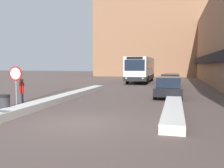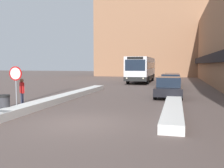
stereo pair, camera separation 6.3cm
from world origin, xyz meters
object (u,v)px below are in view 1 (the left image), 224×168
at_px(parked_car_front, 169,87).
at_px(parked_car_middle, 170,82).
at_px(stop_sign, 16,78).
at_px(street_lamp, 0,27).
at_px(trash_bin, 4,105).
at_px(pedestrian, 22,90).
at_px(city_bus, 141,69).
at_px(parked_car_back, 171,79).

relative_size(parked_car_front, parked_car_middle, 1.01).
bearing_deg(stop_sign, street_lamp, -141.86).
relative_size(parked_car_middle, trash_bin, 4.56).
bearing_deg(pedestrian, trash_bin, -30.63).
bearing_deg(city_bus, parked_car_back, -44.85).
relative_size(parked_car_back, stop_sign, 1.93).
bearing_deg(pedestrian, city_bus, 126.22).
relative_size(parked_car_back, street_lamp, 0.63).
xyz_separation_m(parked_car_middle, stop_sign, (-7.78, -12.58, 0.91)).
relative_size(parked_car_front, parked_car_back, 0.99).
relative_size(parked_car_back, trash_bin, 4.68).
height_order(stop_sign, pedestrian, stop_sign).
relative_size(city_bus, parked_car_front, 2.44).
relative_size(parked_car_middle, pedestrian, 2.70).
distance_m(parked_car_middle, parked_car_back, 5.51).
relative_size(stop_sign, street_lamp, 0.33).
relative_size(parked_car_front, trash_bin, 4.62).
bearing_deg(stop_sign, parked_car_middle, 58.27).
height_order(parked_car_back, street_lamp, street_lamp).
xyz_separation_m(city_bus, parked_car_middle, (4.13, -9.62, -1.06)).
relative_size(city_bus, trash_bin, 11.29).
xyz_separation_m(city_bus, stop_sign, (-3.65, -22.19, -0.15)).
bearing_deg(city_bus, street_lamp, -100.52).
xyz_separation_m(parked_car_back, stop_sign, (-7.78, -18.09, 0.96)).
bearing_deg(parked_car_back, trash_bin, -110.84).
distance_m(stop_sign, pedestrian, 1.05).
relative_size(parked_car_middle, parked_car_back, 0.97).
bearing_deg(trash_bin, parked_car_back, 69.16).
relative_size(pedestrian, trash_bin, 1.69).
bearing_deg(parked_car_middle, parked_car_front, -90.00).
distance_m(parked_car_front, parked_car_back, 11.07).
distance_m(parked_car_back, stop_sign, 19.71).
bearing_deg(city_bus, pedestrian, -100.12).
bearing_deg(street_lamp, parked_car_front, 41.80).
bearing_deg(parked_car_back, parked_car_middle, -90.00).
relative_size(street_lamp, trash_bin, 7.40).
bearing_deg(stop_sign, parked_car_back, 66.74).
bearing_deg(stop_sign, pedestrian, 102.64).
bearing_deg(parked_car_front, stop_sign, -137.95).
distance_m(parked_car_back, street_lamp, 20.62).
bearing_deg(parked_car_middle, pedestrian, -123.94).
bearing_deg(parked_car_middle, parked_car_back, 90.00).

